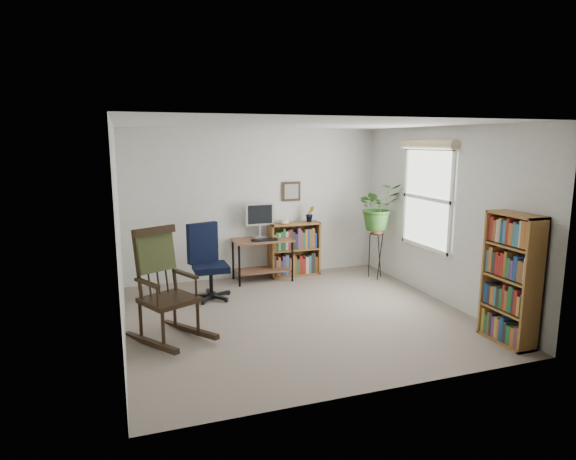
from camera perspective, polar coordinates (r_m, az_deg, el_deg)
name	(u,v)px	position (r m, az deg, el deg)	size (l,w,h in m)	color
floor	(298,316)	(6.26, 1.22, -10.14)	(4.20, 4.00, 0.00)	gray
ceiling	(299,124)	(5.86, 1.31, 12.41)	(4.20, 4.00, 0.00)	silver
wall_back	(256,204)	(7.83, -3.83, 3.10)	(4.20, 0.00, 2.40)	silver
wall_front	(380,261)	(4.16, 10.88, -3.67)	(4.20, 0.00, 2.40)	silver
wall_left	(119,234)	(5.58, -19.41, -0.48)	(0.00, 4.00, 2.40)	silver
wall_right	(442,215)	(6.95, 17.74, 1.68)	(0.00, 4.00, 2.40)	silver
window	(427,198)	(7.14, 16.14, 3.61)	(0.12, 1.20, 1.50)	white
desk	(262,260)	(7.71, -3.05, -3.54)	(0.94, 0.51, 0.67)	brown
monitor	(260,220)	(7.71, -3.38, 1.15)	(0.46, 0.16, 0.56)	silver
keyboard	(264,240)	(7.52, -2.82, -1.17)	(0.40, 0.15, 0.03)	black
office_chair	(211,262)	(6.83, -9.17, -3.72)	(0.59, 0.59, 1.08)	black
rocking_chair	(168,285)	(5.51, -14.02, -6.29)	(0.67, 1.11, 1.29)	black
low_bookshelf	(294,249)	(7.97, 0.75, -2.28)	(0.84, 0.28, 0.88)	olive
tall_bookshelf	(511,279)	(5.80, 24.95, -5.28)	(0.27, 0.63, 1.45)	olive
plant_stand	(376,252)	(7.93, 10.42, -2.58)	(0.24, 0.24, 0.87)	black
spider_plant	(379,184)	(7.76, 10.69, 5.36)	(1.69, 1.88, 1.46)	#2C6122
potted_plant_small	(310,219)	(7.98, 2.63, 1.36)	(0.13, 0.24, 0.11)	#2C6122
framed_picture	(291,191)	(7.95, 0.40, 4.59)	(0.32, 0.04, 0.32)	black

